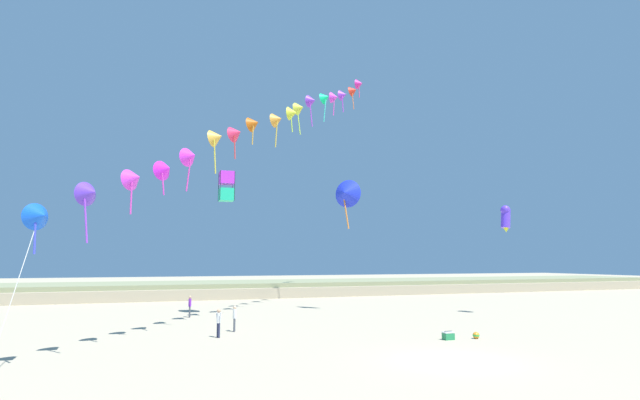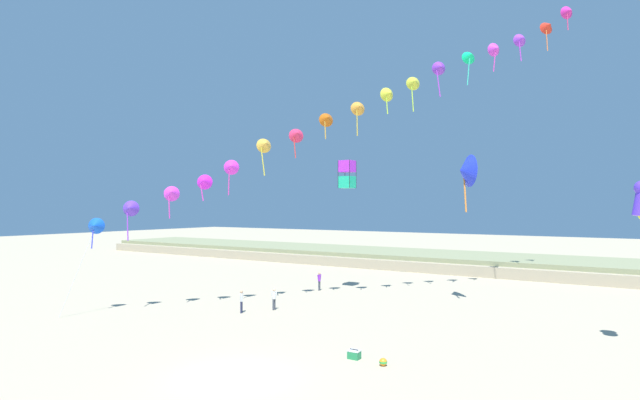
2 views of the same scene
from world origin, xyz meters
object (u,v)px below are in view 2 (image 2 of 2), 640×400
object	(u,v)px
person_mid_center	(241,300)
large_kite_high_solo	(347,174)
person_near_left	(274,297)
person_near_right	(319,280)
large_kite_mid_trail	(465,171)
beach_cooler	(354,354)
beach_ball	(383,362)

from	to	relation	value
person_mid_center	large_kite_high_solo	size ratio (longest dim) A/B	0.66
person_near_left	person_near_right	distance (m)	8.85
large_kite_mid_trail	beach_cooler	xyz separation A→B (m)	(-0.70, -15.62, -9.73)
person_near_left	beach_ball	bearing A→B (deg)	-30.91
large_kite_mid_trail	person_near_left	bearing A→B (deg)	-141.46
person_mid_center	beach_ball	distance (m)	14.08
person_mid_center	person_near_left	bearing A→B (deg)	58.39
person_near_right	beach_cooler	size ratio (longest dim) A/B	2.76
large_kite_mid_trail	beach_cooler	world-z (taller)	large_kite_mid_trail
person_near_right	person_mid_center	size ratio (longest dim) A/B	1.02
person_near_left	person_mid_center	world-z (taller)	person_mid_center
person_near_right	large_kite_mid_trail	bearing A→B (deg)	0.26
large_kite_mid_trail	beach_cooler	bearing A→B (deg)	-92.58
beach_ball	large_kite_high_solo	bearing A→B (deg)	124.45
large_kite_high_solo	beach_ball	bearing A→B (deg)	-55.55
person_near_right	beach_cooler	xyz separation A→B (m)	(12.04, -15.56, -0.71)
person_near_left	large_kite_high_solo	size ratio (longest dim) A/B	0.65
large_kite_high_solo	person_near_left	bearing A→B (deg)	-95.00
person_near_left	beach_cooler	distance (m)	12.37
person_near_left	person_near_right	world-z (taller)	person_near_right
large_kite_high_solo	beach_cooler	xyz separation A→B (m)	(9.46, -15.94, -9.85)
beach_cooler	person_near_left	bearing A→B (deg)	146.06
large_kite_high_solo	beach_cooler	world-z (taller)	large_kite_high_solo
large_kite_mid_trail	large_kite_high_solo	world-z (taller)	large_kite_high_solo
person_mid_center	large_kite_high_solo	distance (m)	14.51
beach_ball	person_near_right	bearing A→B (deg)	130.90
person_mid_center	large_kite_mid_trail	world-z (taller)	large_kite_mid_trail
person_mid_center	beach_cooler	size ratio (longest dim) A/B	2.71
person_near_right	large_kite_high_solo	bearing A→B (deg)	8.29
person_near_left	beach_ball	xyz separation A→B (m)	(11.87, -7.11, -0.71)
person_near_right	large_kite_high_solo	size ratio (longest dim) A/B	0.68
large_kite_mid_trail	beach_ball	xyz separation A→B (m)	(0.92, -15.83, -9.76)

